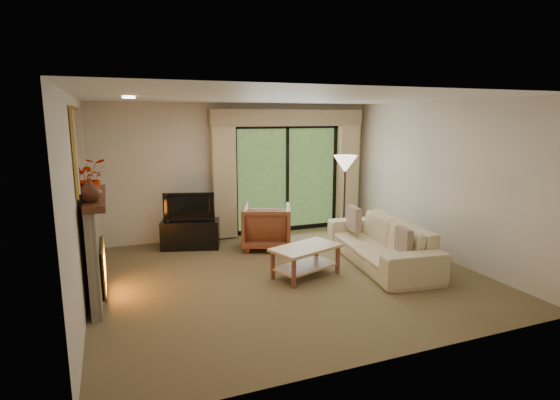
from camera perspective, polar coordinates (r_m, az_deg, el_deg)
name	(u,v)px	position (r m, az deg, el deg)	size (l,w,h in m)	color
floor	(287,275)	(6.64, 0.96, -9.82)	(5.50, 5.50, 0.00)	brown
ceiling	(288,98)	(6.22, 1.04, 13.20)	(5.50, 5.50, 0.00)	silver
wall_back	(239,171)	(8.64, -5.36, 3.85)	(5.00, 5.00, 0.00)	beige
wall_front	(391,232)	(4.16, 14.32, -4.03)	(5.00, 5.00, 0.00)	beige
wall_left	(79,204)	(5.85, -24.75, -0.44)	(5.00, 5.00, 0.00)	beige
wall_right	(439,180)	(7.77, 20.10, 2.46)	(5.00, 5.00, 0.00)	beige
fireplace	(94,247)	(6.18, -23.09, -5.63)	(0.24, 1.70, 1.37)	slate
mirror	(79,149)	(5.97, -24.81, 6.07)	(0.07, 1.45, 1.02)	#BB8D35
sliding_door	(287,178)	(8.95, 0.92, 2.84)	(2.26, 0.10, 2.16)	black
curtain_left	(224,178)	(8.41, -7.34, 2.93)	(0.45, 0.18, 2.35)	tan
curtain_right	(347,171)	(9.44, 8.79, 3.74)	(0.45, 0.18, 2.35)	tan
cornice	(289,118)	(8.78, 1.17, 10.67)	(3.20, 0.24, 0.32)	#9E8864
media_console	(191,234)	(8.08, -11.59, -4.38)	(1.02, 0.46, 0.51)	black
tv	(190,206)	(7.96, -11.73, -0.80)	(0.90, 0.12, 0.52)	black
armchair	(267,226)	(7.89, -1.77, -3.45)	(0.85, 0.87, 0.79)	brown
sofa	(380,242)	(7.25, 12.94, -5.40)	(2.41, 0.94, 0.70)	#CAB78C
pillow_near	(404,240)	(6.60, 15.85, -5.06)	(0.09, 0.36, 0.36)	brown
pillow_far	(354,219)	(7.71, 9.61, -2.44)	(0.11, 0.42, 0.42)	brown
coffee_table	(306,261)	(6.55, 3.38, -8.00)	(1.02, 0.56, 0.46)	tan
floor_lamp	(344,199)	(8.31, 8.39, 0.14)	(0.44, 0.44, 1.64)	beige
vase	(90,190)	(5.52, -23.62, 1.22)	(0.26, 0.26, 0.27)	#482316
branches	(90,178)	(5.80, -23.61, 2.68)	(0.43, 0.37, 0.48)	#BE2A03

